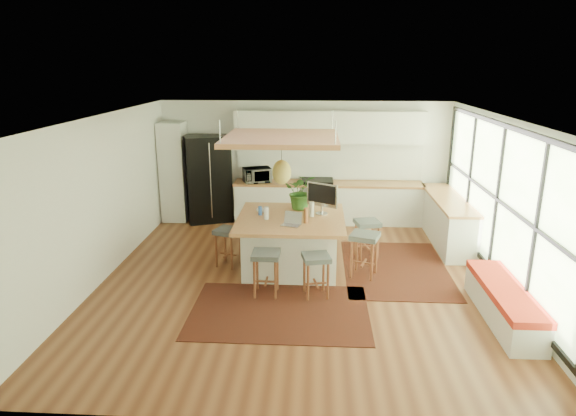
# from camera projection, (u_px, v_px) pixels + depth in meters

# --- Properties ---
(floor) EXTENTS (7.00, 7.00, 0.00)m
(floor) POSITION_uv_depth(u_px,v_px,m) (298.00, 279.00, 8.39)
(floor) COLOR #5D2F1A
(floor) RESTS_ON ground
(ceiling) EXTENTS (7.00, 7.00, 0.00)m
(ceiling) POSITION_uv_depth(u_px,v_px,m) (299.00, 117.00, 7.64)
(ceiling) COLOR white
(ceiling) RESTS_ON ground
(wall_back) EXTENTS (6.50, 0.00, 6.50)m
(wall_back) POSITION_uv_depth(u_px,v_px,m) (305.00, 161.00, 11.37)
(wall_back) COLOR white
(wall_back) RESTS_ON ground
(wall_front) EXTENTS (6.50, 0.00, 6.50)m
(wall_front) POSITION_uv_depth(u_px,v_px,m) (284.00, 302.00, 4.66)
(wall_front) COLOR white
(wall_front) RESTS_ON ground
(wall_left) EXTENTS (0.00, 7.00, 7.00)m
(wall_left) POSITION_uv_depth(u_px,v_px,m) (102.00, 199.00, 8.20)
(wall_left) COLOR white
(wall_left) RESTS_ON ground
(wall_right) EXTENTS (0.00, 7.00, 7.00)m
(wall_right) POSITION_uv_depth(u_px,v_px,m) (505.00, 205.00, 7.83)
(wall_right) COLOR white
(wall_right) RESTS_ON ground
(window_wall) EXTENTS (0.10, 6.20, 2.60)m
(window_wall) POSITION_uv_depth(u_px,v_px,m) (503.00, 202.00, 7.82)
(window_wall) COLOR black
(window_wall) RESTS_ON wall_right
(pantry) EXTENTS (0.55, 0.60, 2.25)m
(pantry) POSITION_uv_depth(u_px,v_px,m) (174.00, 172.00, 11.29)
(pantry) COLOR silver
(pantry) RESTS_ON floor
(back_counter_base) EXTENTS (4.20, 0.60, 0.88)m
(back_counter_base) POSITION_uv_depth(u_px,v_px,m) (328.00, 203.00, 11.29)
(back_counter_base) COLOR silver
(back_counter_base) RESTS_ON floor
(back_counter_top) EXTENTS (4.24, 0.64, 0.05)m
(back_counter_top) POSITION_uv_depth(u_px,v_px,m) (328.00, 184.00, 11.16)
(back_counter_top) COLOR #A5663A
(back_counter_top) RESTS_ON back_counter_base
(backsplash) EXTENTS (4.20, 0.02, 0.80)m
(backsplash) POSITION_uv_depth(u_px,v_px,m) (329.00, 161.00, 11.32)
(backsplash) COLOR white
(backsplash) RESTS_ON wall_back
(upper_cabinets) EXTENTS (4.20, 0.34, 0.70)m
(upper_cabinets) POSITION_uv_depth(u_px,v_px,m) (330.00, 127.00, 10.94)
(upper_cabinets) COLOR silver
(upper_cabinets) RESTS_ON wall_back
(range) EXTENTS (0.76, 0.62, 1.00)m
(range) POSITION_uv_depth(u_px,v_px,m) (317.00, 201.00, 11.28)
(range) COLOR #A5A5AA
(range) RESTS_ON floor
(right_counter_base) EXTENTS (0.60, 2.50, 0.88)m
(right_counter_base) POSITION_uv_depth(u_px,v_px,m) (447.00, 221.00, 10.02)
(right_counter_base) COLOR silver
(right_counter_base) RESTS_ON floor
(right_counter_top) EXTENTS (0.64, 2.54, 0.05)m
(right_counter_top) POSITION_uv_depth(u_px,v_px,m) (449.00, 199.00, 9.89)
(right_counter_top) COLOR #A5663A
(right_counter_top) RESTS_ON right_counter_base
(window_bench) EXTENTS (0.52, 2.00, 0.50)m
(window_bench) POSITION_uv_depth(u_px,v_px,m) (504.00, 303.00, 7.01)
(window_bench) COLOR silver
(window_bench) RESTS_ON floor
(ceiling_panel) EXTENTS (1.86, 1.86, 0.80)m
(ceiling_panel) POSITION_uv_depth(u_px,v_px,m) (282.00, 155.00, 8.22)
(ceiling_panel) COLOR #A5663A
(ceiling_panel) RESTS_ON ceiling
(rug_near) EXTENTS (2.60, 1.80, 0.01)m
(rug_near) POSITION_uv_depth(u_px,v_px,m) (280.00, 311.00, 7.29)
(rug_near) COLOR black
(rug_near) RESTS_ON floor
(rug_right) EXTENTS (1.80, 2.60, 0.01)m
(rug_right) POSITION_uv_depth(u_px,v_px,m) (395.00, 268.00, 8.82)
(rug_right) COLOR black
(rug_right) RESTS_ON floor
(fridge) EXTENTS (1.18, 1.05, 1.96)m
(fridge) POSITION_uv_depth(u_px,v_px,m) (208.00, 181.00, 11.32)
(fridge) COLOR black
(fridge) RESTS_ON floor
(island) EXTENTS (1.85, 1.85, 0.93)m
(island) POSITION_uv_depth(u_px,v_px,m) (291.00, 242.00, 8.76)
(island) COLOR #A5663A
(island) RESTS_ON floor
(stool_near_left) EXTENTS (0.43, 0.43, 0.72)m
(stool_near_left) POSITION_uv_depth(u_px,v_px,m) (266.00, 274.00, 7.74)
(stool_near_left) COLOR #424849
(stool_near_left) RESTS_ON floor
(stool_near_right) EXTENTS (0.48, 0.48, 0.68)m
(stool_near_right) POSITION_uv_depth(u_px,v_px,m) (316.00, 275.00, 7.69)
(stool_near_right) COLOR #424849
(stool_near_right) RESTS_ON floor
(stool_right_front) EXTENTS (0.57, 0.57, 0.76)m
(stool_right_front) POSITION_uv_depth(u_px,v_px,m) (364.00, 256.00, 8.42)
(stool_right_front) COLOR #424849
(stool_right_front) RESTS_ON floor
(stool_right_back) EXTENTS (0.52, 0.52, 0.72)m
(stool_right_back) POSITION_uv_depth(u_px,v_px,m) (367.00, 239.00, 9.23)
(stool_right_back) COLOR #424849
(stool_right_back) RESTS_ON floor
(stool_left_side) EXTENTS (0.52, 0.52, 0.69)m
(stool_left_side) POSITION_uv_depth(u_px,v_px,m) (228.00, 247.00, 8.86)
(stool_left_side) COLOR #424849
(stool_left_side) RESTS_ON floor
(laptop) EXTENTS (0.39, 0.40, 0.23)m
(laptop) POSITION_uv_depth(u_px,v_px,m) (291.00, 219.00, 8.16)
(laptop) COLOR #A5A5AA
(laptop) RESTS_ON island
(monitor) EXTENTS (0.64, 0.49, 0.57)m
(monitor) POSITION_uv_depth(u_px,v_px,m) (322.00, 200.00, 8.75)
(monitor) COLOR #A5A5AA
(monitor) RESTS_ON island
(microwave) EXTENTS (0.67, 0.52, 0.40)m
(microwave) POSITION_uv_depth(u_px,v_px,m) (257.00, 173.00, 11.13)
(microwave) COLOR #A5A5AA
(microwave) RESTS_ON back_counter_top
(island_plant) EXTENTS (0.62, 0.68, 0.52)m
(island_plant) POSITION_uv_depth(u_px,v_px,m) (301.00, 195.00, 9.07)
(island_plant) COLOR #1E4C19
(island_plant) RESTS_ON island
(island_bowl) EXTENTS (0.21, 0.21, 0.05)m
(island_bowl) POSITION_uv_depth(u_px,v_px,m) (262.00, 211.00, 8.94)
(island_bowl) COLOR silver
(island_bowl) RESTS_ON island
(island_bottle_0) EXTENTS (0.07, 0.07, 0.19)m
(island_bottle_0) POSITION_uv_depth(u_px,v_px,m) (260.00, 210.00, 8.73)
(island_bottle_0) COLOR blue
(island_bottle_0) RESTS_ON island
(island_bottle_1) EXTENTS (0.07, 0.07, 0.19)m
(island_bottle_1) POSITION_uv_depth(u_px,v_px,m) (267.00, 214.00, 8.48)
(island_bottle_1) COLOR silver
(island_bottle_1) RESTS_ON island
(island_bottle_2) EXTENTS (0.07, 0.07, 0.19)m
(island_bottle_2) POSITION_uv_depth(u_px,v_px,m) (305.00, 217.00, 8.30)
(island_bottle_2) COLOR #9E5A34
(island_bottle_2) RESTS_ON island
(island_bottle_3) EXTENTS (0.07, 0.07, 0.19)m
(island_bottle_3) POSITION_uv_depth(u_px,v_px,m) (311.00, 212.00, 8.63)
(island_bottle_3) COLOR silver
(island_bottle_3) RESTS_ON island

